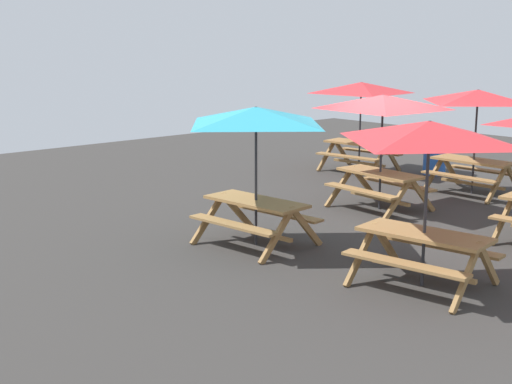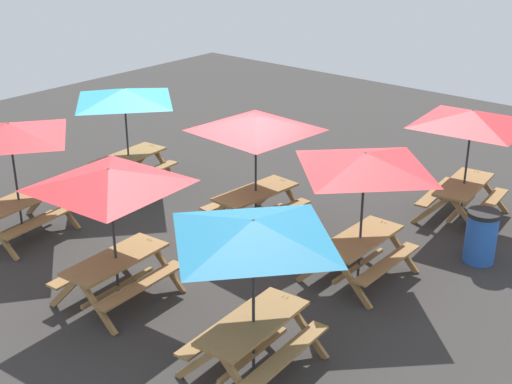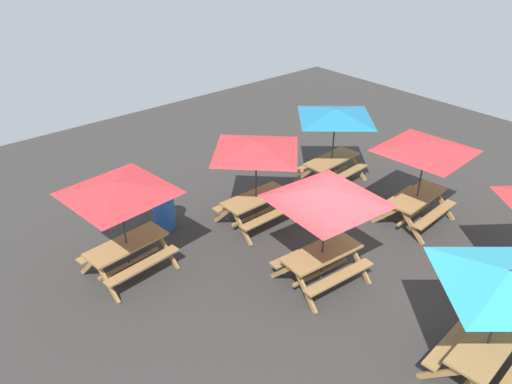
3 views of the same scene
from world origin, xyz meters
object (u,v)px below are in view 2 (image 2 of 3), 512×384
picnic_table_3 (253,241)px  picnic_table_2 (125,102)px  picnic_table_5 (256,132)px  picnic_table_1 (364,170)px  picnic_table_0 (471,126)px  picnic_table_6 (110,188)px  picnic_table_4 (10,139)px  trash_bin_blue (481,236)px

picnic_table_3 → picnic_table_2: bearing=-121.2°
picnic_table_5 → picnic_table_1: bearing=85.1°
picnic_table_3 → picnic_table_5: same height
picnic_table_1 → picnic_table_0: bearing=175.0°
picnic_table_6 → picnic_table_5: bearing=177.2°
picnic_table_0 → picnic_table_4: 8.84m
picnic_table_3 → picnic_table_4: size_ratio=1.00×
picnic_table_5 → trash_bin_blue: size_ratio=2.88×
picnic_table_0 → picnic_table_3: same height
picnic_table_6 → trash_bin_blue: picnic_table_6 is taller
picnic_table_1 → picnic_table_4: same height
picnic_table_0 → picnic_table_1: bearing=-10.8°
picnic_table_2 → picnic_table_3: size_ratio=1.00×
picnic_table_0 → trash_bin_blue: size_ratio=2.87×
picnic_table_2 → picnic_table_6: size_ratio=0.83×
picnic_table_2 → picnic_table_3: same height
picnic_table_4 → picnic_table_3: bearing=78.7°
picnic_table_0 → picnic_table_3: size_ratio=1.20×
picnic_table_3 → picnic_table_6: (0.01, -2.91, 0.00)m
picnic_table_2 → picnic_table_4: bearing=1.9°
trash_bin_blue → picnic_table_1: bearing=-35.4°
picnic_table_2 → picnic_table_5: size_ratio=0.83×
picnic_table_1 → picnic_table_3: bearing=4.7°
picnic_table_4 → picnic_table_6: same height
picnic_table_1 → picnic_table_5: size_ratio=0.83×
picnic_table_6 → picnic_table_0: bearing=152.2°
picnic_table_5 → picnic_table_6: size_ratio=1.00×
picnic_table_4 → trash_bin_blue: size_ratio=2.38×
picnic_table_1 → picnic_table_6: size_ratio=0.83×
picnic_table_5 → picnic_table_6: 3.62m
picnic_table_6 → picnic_table_2: bearing=-137.1°
picnic_table_6 → trash_bin_blue: (-5.09, 3.98, -1.49)m
picnic_table_0 → picnic_table_6: same height
trash_bin_blue → picnic_table_5: bearing=-70.2°
picnic_table_1 → trash_bin_blue: bearing=144.2°
picnic_table_0 → trash_bin_blue: (1.56, 1.08, -1.49)m
picnic_table_4 → picnic_table_6: (0.34, 3.30, 0.00)m
picnic_table_0 → picnic_table_4: bearing=-50.7°
picnic_table_0 → picnic_table_3: (6.64, 0.00, 0.00)m
picnic_table_6 → trash_bin_blue: bearing=137.7°
picnic_table_4 → picnic_table_5: same height
picnic_table_1 → picnic_table_5: 2.75m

